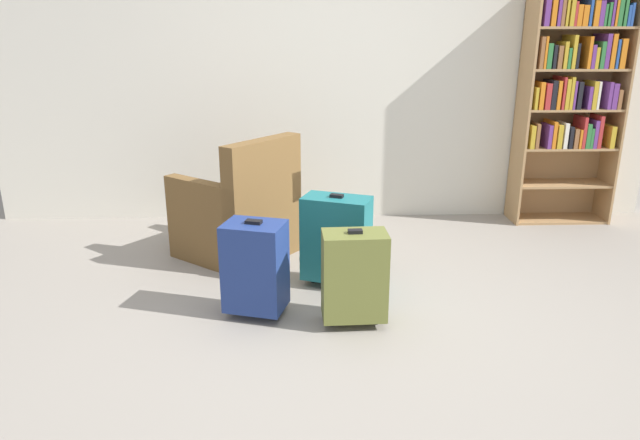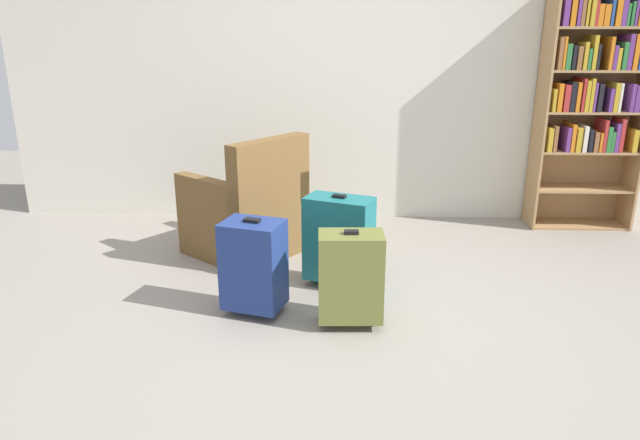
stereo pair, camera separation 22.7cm
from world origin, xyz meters
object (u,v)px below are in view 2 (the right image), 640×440
at_px(suitcase_olive, 351,277).
at_px(suitcase_teal, 339,239).
at_px(armchair, 248,213).
at_px(suitcase_navy_blue, 254,265).
at_px(bookshelf, 593,92).
at_px(mug, 326,255).

distance_m(suitcase_olive, suitcase_teal, 0.55).
bearing_deg(armchair, suitcase_navy_blue, -79.28).
xyz_separation_m(bookshelf, armchair, (-2.72, -0.75, -0.82)).
height_order(armchair, mug, armchair).
bearing_deg(mug, suitcase_teal, -77.92).
relative_size(bookshelf, suitcase_olive, 3.38).
distance_m(armchair, suitcase_teal, 0.89).
xyz_separation_m(bookshelf, mug, (-2.13, -0.90, -1.09)).
height_order(bookshelf, suitcase_olive, bookshelf).
distance_m(suitcase_navy_blue, suitcase_teal, 0.64).
height_order(bookshelf, mug, bookshelf).
relative_size(suitcase_navy_blue, suitcase_olive, 1.03).
bearing_deg(suitcase_navy_blue, bookshelf, 34.44).
height_order(armchair, suitcase_navy_blue, armchair).
height_order(mug, suitcase_navy_blue, suitcase_navy_blue).
height_order(mug, suitcase_olive, suitcase_olive).
height_order(suitcase_olive, suitcase_teal, suitcase_teal).
height_order(suitcase_navy_blue, suitcase_olive, suitcase_navy_blue).
distance_m(armchair, suitcase_navy_blue, 1.01).
height_order(bookshelf, armchair, bookshelf).
relative_size(armchair, mug, 8.20).
bearing_deg(suitcase_teal, suitcase_olive, -82.45).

